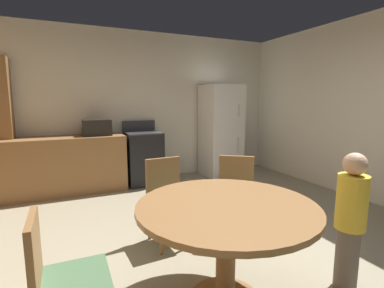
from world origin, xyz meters
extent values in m
plane|color=gray|center=(0.00, 0.00, 0.00)|extent=(14.00, 14.00, 0.00)
cube|color=silver|center=(0.00, 3.07, 1.35)|extent=(5.60, 0.12, 2.70)
cube|color=olive|center=(-1.48, 2.67, 0.45)|extent=(2.04, 0.60, 0.90)
cube|color=black|center=(-0.11, 2.67, 0.45)|extent=(0.60, 0.60, 0.90)
cube|color=#38383D|center=(-0.11, 2.67, 0.91)|extent=(0.60, 0.60, 0.02)
cube|color=#38383D|center=(-0.11, 2.95, 1.01)|extent=(0.60, 0.04, 0.18)
cube|color=white|center=(1.43, 2.62, 0.88)|extent=(0.68, 0.66, 1.76)
cylinder|color=#B2B2B7|center=(1.61, 2.28, 1.28)|extent=(0.02, 0.02, 0.22)
cylinder|color=#B2B2B7|center=(1.61, 2.28, 0.63)|extent=(0.02, 0.02, 0.30)
cube|color=black|center=(-0.87, 2.67, 1.03)|extent=(0.44, 0.32, 0.26)
cylinder|color=olive|center=(-0.37, -0.58, 0.36)|extent=(0.14, 0.14, 0.72)
cylinder|color=olive|center=(-0.37, -0.58, 0.74)|extent=(1.26, 1.26, 0.04)
cube|color=#4C704C|center=(-1.38, -0.57, 0.45)|extent=(0.40, 0.40, 0.05)
cube|color=olive|center=(-1.56, -0.57, 0.66)|extent=(0.04, 0.38, 0.42)
cylinder|color=olive|center=(0.26, -0.01, 0.21)|extent=(0.03, 0.03, 0.43)
cylinder|color=olive|center=(-0.01, 0.20, 0.21)|extent=(0.03, 0.03, 0.43)
cylinder|color=olive|center=(0.47, 0.27, 0.21)|extent=(0.03, 0.03, 0.43)
cylinder|color=olive|center=(0.19, 0.47, 0.21)|extent=(0.03, 0.03, 0.43)
cube|color=#4C704C|center=(0.23, 0.23, 0.45)|extent=(0.56, 0.56, 0.05)
cube|color=olive|center=(0.33, 0.38, 0.66)|extent=(0.33, 0.25, 0.42)
cylinder|color=olive|center=(-0.25, 0.27, 0.21)|extent=(0.03, 0.03, 0.43)
cylinder|color=olive|center=(-0.59, 0.25, 0.21)|extent=(0.03, 0.03, 0.43)
cylinder|color=olive|center=(-0.27, 0.61, 0.21)|extent=(0.03, 0.03, 0.43)
cylinder|color=olive|center=(-0.61, 0.59, 0.21)|extent=(0.03, 0.03, 0.43)
cube|color=#4C704C|center=(-0.43, 0.43, 0.45)|extent=(0.42, 0.42, 0.05)
cube|color=olive|center=(-0.44, 0.61, 0.66)|extent=(0.38, 0.06, 0.42)
cylinder|color=#665B51|center=(0.58, -0.83, 0.25)|extent=(0.17, 0.17, 0.50)
cylinder|color=gold|center=(0.58, -0.83, 0.71)|extent=(0.27, 0.27, 0.42)
sphere|color=#D6A884|center=(0.58, -0.83, 1.00)|extent=(0.17, 0.17, 0.17)
camera|label=1|loc=(-1.37, -2.20, 1.47)|focal=26.63mm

